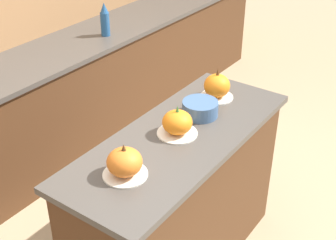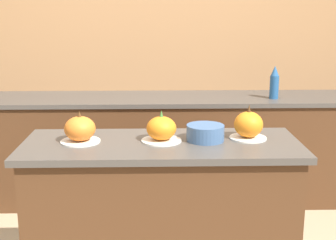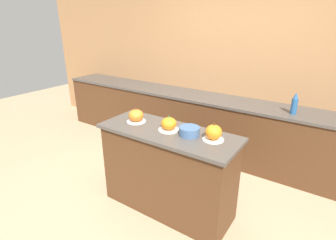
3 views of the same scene
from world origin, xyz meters
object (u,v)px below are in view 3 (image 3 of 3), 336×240
at_px(pumpkin_cake_center, 169,124).
at_px(pumpkin_cake_right, 214,133).
at_px(pumpkin_cake_left, 136,116).
at_px(bottle_tall, 295,104).
at_px(mixing_bowl, 189,131).

xyz_separation_m(pumpkin_cake_center, pumpkin_cake_right, (0.47, 0.04, 0.01)).
relative_size(pumpkin_cake_left, pumpkin_cake_right, 1.05).
bearing_deg(pumpkin_cake_right, bottle_tall, 70.36).
bearing_deg(bottle_tall, mixing_bowl, -117.67).
distance_m(pumpkin_cake_left, mixing_bowl, 0.65).
relative_size(pumpkin_cake_left, pumpkin_cake_center, 0.98).
bearing_deg(pumpkin_cake_right, pumpkin_cake_center, -175.31).
xyz_separation_m(pumpkin_cake_center, mixing_bowl, (0.23, 0.01, -0.02)).
height_order(pumpkin_cake_center, pumpkin_cake_right, pumpkin_cake_right).
height_order(pumpkin_cake_right, mixing_bowl, pumpkin_cake_right).
bearing_deg(pumpkin_cake_left, pumpkin_cake_center, 0.66).
bearing_deg(mixing_bowl, pumpkin_cake_center, -178.46).
bearing_deg(pumpkin_cake_center, pumpkin_cake_right, 4.69).
bearing_deg(pumpkin_cake_center, mixing_bowl, 1.54).
height_order(pumpkin_cake_center, mixing_bowl, pumpkin_cake_center).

